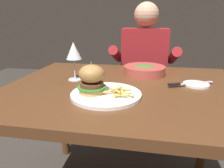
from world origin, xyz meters
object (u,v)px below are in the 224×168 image
(main_plate, at_px, (106,94))
(bread_plate, at_px, (196,84))
(wine_glass, at_px, (74,52))
(soup_bowl, at_px, (144,70))
(table_knife, at_px, (187,84))
(burger_sandwich, at_px, (92,79))
(diner_person, at_px, (143,79))

(main_plate, distance_m, bread_plate, 0.46)
(wine_glass, xyz_separation_m, soup_bowl, (0.36, 0.18, -0.12))
(wine_glass, height_order, table_knife, wine_glass)
(burger_sandwich, bearing_deg, main_plate, 6.87)
(main_plate, height_order, wine_glass, wine_glass)
(main_plate, xyz_separation_m, diner_person, (0.14, 0.88, -0.18))
(diner_person, bearing_deg, main_plate, -98.98)
(wine_glass, distance_m, bread_plate, 0.63)
(main_plate, xyz_separation_m, table_knife, (0.35, 0.19, 0.01))
(bread_plate, bearing_deg, main_plate, -152.06)
(table_knife, height_order, diner_person, diner_person)
(wine_glass, distance_m, soup_bowl, 0.42)
(burger_sandwich, distance_m, soup_bowl, 0.44)
(wine_glass, relative_size, soup_bowl, 0.83)
(table_knife, bearing_deg, soup_bowl, 137.91)
(diner_person, bearing_deg, table_knife, -72.41)
(bread_plate, height_order, diner_person, diner_person)
(bread_plate, relative_size, table_knife, 0.55)
(soup_bowl, relative_size, diner_person, 0.20)
(wine_glass, bearing_deg, burger_sandwich, -54.21)
(soup_bowl, distance_m, diner_person, 0.54)
(burger_sandwich, xyz_separation_m, wine_glass, (-0.15, 0.21, 0.07))
(burger_sandwich, relative_size, soup_bowl, 0.55)
(burger_sandwich, height_order, wine_glass, wine_glass)
(bread_plate, distance_m, table_knife, 0.05)
(burger_sandwich, bearing_deg, table_knife, 25.80)
(soup_bowl, bearing_deg, diner_person, 91.24)
(soup_bowl, bearing_deg, burger_sandwich, -118.27)
(table_knife, bearing_deg, burger_sandwich, -154.20)
(burger_sandwich, relative_size, diner_person, 0.11)
(burger_sandwich, bearing_deg, soup_bowl, 61.73)
(main_plate, distance_m, diner_person, 0.91)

